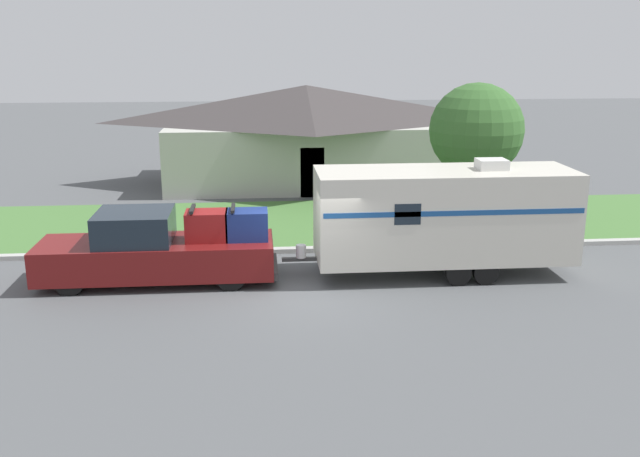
{
  "coord_description": "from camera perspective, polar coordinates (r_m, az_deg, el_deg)",
  "views": [
    {
      "loc": [
        -1.39,
        -17.58,
        6.46
      ],
      "look_at": [
        0.3,
        1.31,
        1.4
      ],
      "focal_mm": 40.0,
      "sensor_mm": 36.0,
      "label": 1
    }
  ],
  "objects": [
    {
      "name": "ground_plane",
      "position": [
        18.79,
        -0.56,
        -5.18
      ],
      "size": [
        120.0,
        120.0,
        0.0
      ],
      "primitive_type": "plane",
      "color": "#515456"
    },
    {
      "name": "curb_strip",
      "position": [
        22.31,
        -1.33,
        -1.71
      ],
      "size": [
        80.0,
        0.3,
        0.14
      ],
      "color": "#ADADA8",
      "rests_on": "ground_plane"
    },
    {
      "name": "lawn_strip",
      "position": [
        25.84,
        -1.87,
        0.49
      ],
      "size": [
        80.0,
        7.0,
        0.03
      ],
      "color": "#477538",
      "rests_on": "ground_plane"
    },
    {
      "name": "house_across_street",
      "position": [
        33.1,
        -1.1,
        7.71
      ],
      "size": [
        13.46,
        7.6,
        4.43
      ],
      "color": "#B2B2A8",
      "rests_on": "ground_plane"
    },
    {
      "name": "pickup_truck",
      "position": [
        19.87,
        -12.72,
        -1.65
      ],
      "size": [
        6.44,
        2.07,
        2.07
      ],
      "color": "black",
      "rests_on": "ground_plane"
    },
    {
      "name": "travel_trailer",
      "position": [
        20.15,
        9.9,
        1.11
      ],
      "size": [
        8.09,
        2.36,
        3.26
      ],
      "color": "black",
      "rests_on": "ground_plane"
    },
    {
      "name": "mailbox",
      "position": [
        23.27,
        7.58,
        1.34
      ],
      "size": [
        0.48,
        0.2,
        1.36
      ],
      "color": "brown",
      "rests_on": "ground_plane"
    },
    {
      "name": "tree_in_yard",
      "position": [
        24.61,
        12.41,
        7.67
      ],
      "size": [
        3.16,
        3.16,
        5.08
      ],
      "color": "brown",
      "rests_on": "ground_plane"
    }
  ]
}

